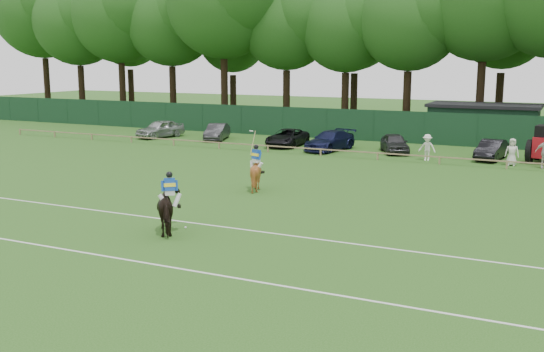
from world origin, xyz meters
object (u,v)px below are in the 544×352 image
Objects in this scene: horse_chestnut at (256,173)px; estate_black at (491,150)px; polo_ball at (185,227)px; hatch_grey at (395,143)px; sedan_silver at (160,129)px; horse_dark at (170,209)px; spectator_right at (512,152)px; spectator_left at (427,147)px; utility_shed at (483,123)px; sedan_grey at (217,132)px; sedan_navy at (330,141)px; suv_black at (287,138)px.

estate_black is (9.51, 15.29, -0.24)m from horse_chestnut.
polo_ball is at bearing 118.26° from horse_chestnut.
hatch_grey is at bearing 84.82° from polo_ball.
sedan_silver reaches higher than hatch_grey.
horse_dark reaches higher than polo_ball.
horse_dark is 8.55m from horse_chestnut.
spectator_right is at bearing 64.58° from polo_ball.
spectator_right is (10.94, 13.39, -0.04)m from horse_chestnut.
spectator_left is 11.09m from utility_shed.
horse_dark is at bearing -39.25° from sedan_silver.
horse_dark reaches higher than spectator_left.
sedan_grey is (-11.90, 16.32, -0.23)m from horse_chestnut.
estate_black is at bearing -99.90° from horse_chestnut.
horse_chestnut is 15.86m from hatch_grey.
sedan_navy reaches higher than sedan_grey.
spectator_right reaches higher than sedan_silver.
horse_dark is at bearing -73.75° from sedan_navy.
spectator_left reaches higher than suv_black.
suv_black is 15.64m from utility_shed.
suv_black is 0.55× the size of utility_shed.
utility_shed is (-3.13, 10.63, 0.69)m from spectator_right.
spectator_left is 21.54m from polo_ball.
spectator_left reaches higher than estate_black.
horse_dark reaches higher than sedan_grey.
estate_black is (26.48, -0.32, -0.09)m from sedan_silver.
estate_black is (21.40, -1.02, -0.01)m from sedan_grey.
utility_shed reaches higher than sedan_silver.
spectator_left is (7.31, -1.59, 0.15)m from sedan_navy.
sedan_silver is at bearing 176.29° from spectator_left.
horse_dark is at bearing -103.36° from estate_black.
suv_black is (-5.22, 15.41, -0.25)m from horse_chestnut.
horse_dark is 24.21m from hatch_grey.
sedan_grey is 21.18m from utility_shed.
sedan_silver is 1.09× the size of sedan_grey.
polo_ball is (17.83, -23.43, -0.70)m from sedan_silver.
sedan_silver is 15.46m from sedan_navy.
spectator_right is (27.91, -2.22, 0.11)m from sedan_silver.
spectator_left reaches higher than sedan_grey.
polo_ball is (2.40, -22.56, -0.66)m from sedan_navy.
sedan_navy is 1.22× the size of estate_black.
suv_black is at bearing -25.28° from sedan_grey.
estate_black is (6.53, -0.28, -0.03)m from hatch_grey.
sedan_silver is 26.48m from estate_black.
horse_dark reaches higher than sedan_silver.
estate_black is at bearing 69.48° from polo_ball.
sedan_navy is at bearing -135.21° from utility_shed.
utility_shed is (9.35, 9.28, 0.84)m from sedan_navy.
suv_black is at bearing 104.67° from polo_ball.
hatch_grey is at bearing -135.87° from horse_dark.
utility_shed is at bearing 3.83° from sedan_grey.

